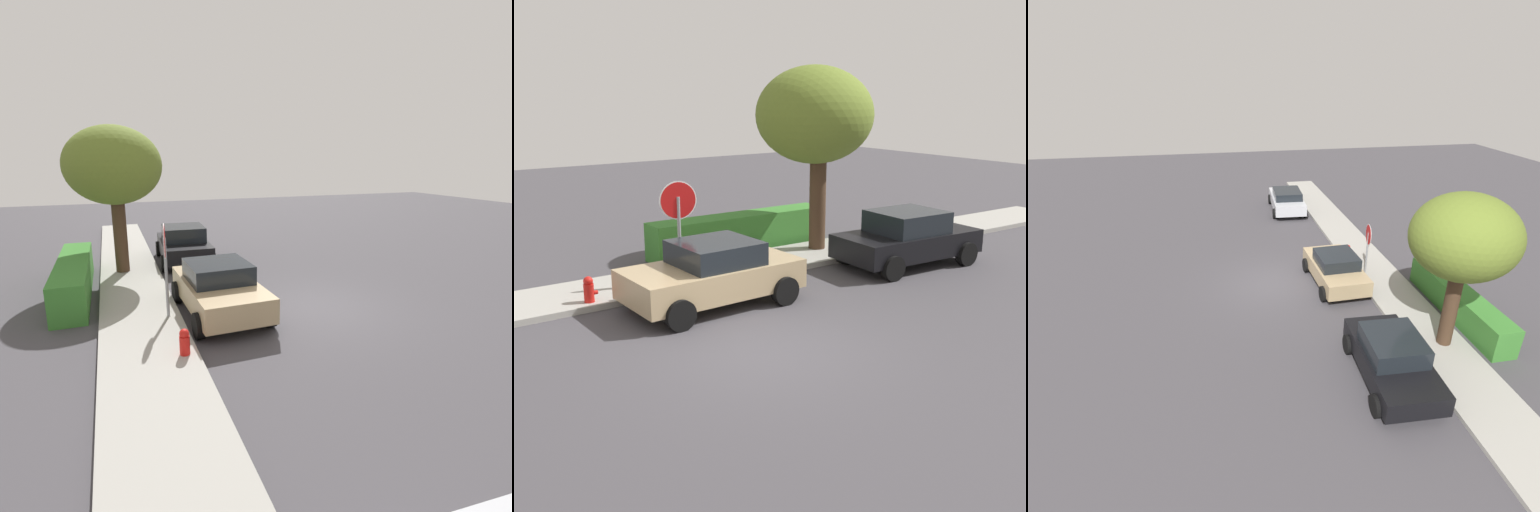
% 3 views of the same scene
% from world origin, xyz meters
% --- Properties ---
extents(ground_plane, '(60.00, 60.00, 0.00)m').
position_xyz_m(ground_plane, '(0.00, 0.00, 0.00)').
color(ground_plane, '#423F44').
extents(sidewalk_curb, '(32.00, 2.04, 0.14)m').
position_xyz_m(sidewalk_curb, '(0.00, 4.72, 0.07)').
color(sidewalk_curb, '#9E9B93').
rests_on(sidewalk_curb, ground_plane).
extents(stop_sign, '(0.89, 0.15, 2.59)m').
position_xyz_m(stop_sign, '(0.40, 4.03, 1.81)').
color(stop_sign, gray).
rests_on(stop_sign, ground_plane).
extents(parked_car_tan, '(3.90, 2.15, 1.44)m').
position_xyz_m(parked_car_tan, '(0.46, 2.63, 0.73)').
color(parked_car_tan, tan).
rests_on(parked_car_tan, ground_plane).
extents(parked_car_black, '(3.97, 2.18, 1.49)m').
position_xyz_m(parked_car_black, '(6.38, 2.53, 0.75)').
color(parked_car_black, black).
rests_on(parked_car_black, ground_plane).
extents(street_tree_near_corner, '(3.26, 3.26, 5.25)m').
position_xyz_m(street_tree_near_corner, '(5.15, 5.01, 3.87)').
color(street_tree_near_corner, '#422D1E').
rests_on(street_tree_near_corner, ground_plane).
extents(fire_hydrant, '(0.30, 0.22, 0.72)m').
position_xyz_m(fire_hydrant, '(-1.83, 4.00, 0.36)').
color(fire_hydrant, red).
rests_on(fire_hydrant, ground_plane).
extents(front_yard_hedge, '(5.61, 0.92, 1.08)m').
position_xyz_m(front_yard_hedge, '(3.59, 6.46, 0.54)').
color(front_yard_hedge, '#387A2D').
rests_on(front_yard_hedge, ground_plane).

